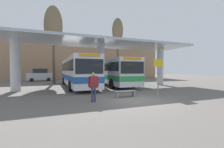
{
  "coord_description": "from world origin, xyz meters",
  "views": [
    {
      "loc": [
        -4.97,
        -8.42,
        1.96
      ],
      "look_at": [
        0.0,
        4.24,
        1.6
      ],
      "focal_mm": 24.0,
      "sensor_mm": 36.0,
      "label": 1
    }
  ],
  "objects_px": {
    "info_sign_platform": "(158,69)",
    "poplar_tree_behind_right": "(53,26)",
    "waiting_bench_near_pillar": "(125,92)",
    "transit_bus_center_bay": "(112,71)",
    "pedestrian_waiting": "(93,84)",
    "poplar_tree_behind_left": "(118,32)",
    "parked_car_street": "(40,75)",
    "transit_bus_left_bay": "(77,71)"
  },
  "relations": [
    {
      "from": "poplar_tree_behind_left",
      "to": "parked_car_street",
      "type": "distance_m",
      "value": 15.55
    },
    {
      "from": "pedestrian_waiting",
      "to": "poplar_tree_behind_right",
      "type": "xyz_separation_m",
      "value": [
        -2.22,
        14.22,
        7.15
      ]
    },
    {
      "from": "poplar_tree_behind_right",
      "to": "waiting_bench_near_pillar",
      "type": "bearing_deg",
      "value": -70.3
    },
    {
      "from": "pedestrian_waiting",
      "to": "poplar_tree_behind_left",
      "type": "xyz_separation_m",
      "value": [
        7.69,
        13.98,
        7.17
      ]
    },
    {
      "from": "poplar_tree_behind_right",
      "to": "parked_car_street",
      "type": "height_order",
      "value": "poplar_tree_behind_right"
    },
    {
      "from": "transit_bus_left_bay",
      "to": "poplar_tree_behind_right",
      "type": "bearing_deg",
      "value": -64.49
    },
    {
      "from": "transit_bus_left_bay",
      "to": "info_sign_platform",
      "type": "xyz_separation_m",
      "value": [
        5.17,
        -8.24,
        0.19
      ]
    },
    {
      "from": "info_sign_platform",
      "to": "poplar_tree_behind_left",
      "type": "relative_size",
      "value": 0.27
    },
    {
      "from": "pedestrian_waiting",
      "to": "poplar_tree_behind_right",
      "type": "bearing_deg",
      "value": 99.69
    },
    {
      "from": "info_sign_platform",
      "to": "parked_car_street",
      "type": "xyz_separation_m",
      "value": [
        -9.96,
        19.62,
        -0.98
      ]
    },
    {
      "from": "transit_bus_center_bay",
      "to": "pedestrian_waiting",
      "type": "xyz_separation_m",
      "value": [
        -4.87,
        -9.25,
        -0.7
      ]
    },
    {
      "from": "waiting_bench_near_pillar",
      "to": "pedestrian_waiting",
      "type": "relative_size",
      "value": 0.93
    },
    {
      "from": "transit_bus_center_bay",
      "to": "poplar_tree_behind_left",
      "type": "bearing_deg",
      "value": -118.85
    },
    {
      "from": "poplar_tree_behind_right",
      "to": "pedestrian_waiting",
      "type": "bearing_deg",
      "value": -81.13
    },
    {
      "from": "parked_car_street",
      "to": "pedestrian_waiting",
      "type": "bearing_deg",
      "value": -82.21
    },
    {
      "from": "waiting_bench_near_pillar",
      "to": "transit_bus_center_bay",
      "type": "bearing_deg",
      "value": 74.82
    },
    {
      "from": "transit_bus_center_bay",
      "to": "pedestrian_waiting",
      "type": "bearing_deg",
      "value": 64.26
    },
    {
      "from": "poplar_tree_behind_left",
      "to": "poplar_tree_behind_right",
      "type": "relative_size",
      "value": 0.95
    },
    {
      "from": "pedestrian_waiting",
      "to": "poplar_tree_behind_left",
      "type": "bearing_deg",
      "value": 62.01
    },
    {
      "from": "waiting_bench_near_pillar",
      "to": "pedestrian_waiting",
      "type": "height_order",
      "value": "pedestrian_waiting"
    },
    {
      "from": "poplar_tree_behind_right",
      "to": "parked_car_street",
      "type": "distance_m",
      "value": 9.79
    },
    {
      "from": "transit_bus_center_bay",
      "to": "info_sign_platform",
      "type": "relative_size",
      "value": 4.12
    },
    {
      "from": "waiting_bench_near_pillar",
      "to": "pedestrian_waiting",
      "type": "xyz_separation_m",
      "value": [
        -2.58,
        -0.82,
        0.75
      ]
    },
    {
      "from": "info_sign_platform",
      "to": "poplar_tree_behind_right",
      "type": "bearing_deg",
      "value": 120.02
    },
    {
      "from": "poplar_tree_behind_right",
      "to": "info_sign_platform",
      "type": "bearing_deg",
      "value": -59.98
    },
    {
      "from": "transit_bus_left_bay",
      "to": "poplar_tree_behind_left",
      "type": "bearing_deg",
      "value": -147.4
    },
    {
      "from": "waiting_bench_near_pillar",
      "to": "parked_car_street",
      "type": "xyz_separation_m",
      "value": [
        -7.03,
        19.65,
        0.71
      ]
    },
    {
      "from": "pedestrian_waiting",
      "to": "poplar_tree_behind_left",
      "type": "distance_m",
      "value": 17.49
    },
    {
      "from": "parked_car_street",
      "to": "poplar_tree_behind_left",
      "type": "bearing_deg",
      "value": -32.6
    },
    {
      "from": "pedestrian_waiting",
      "to": "parked_car_street",
      "type": "height_order",
      "value": "parked_car_street"
    },
    {
      "from": "info_sign_platform",
      "to": "poplar_tree_behind_left",
      "type": "xyz_separation_m",
      "value": [
        2.18,
        13.13,
        6.24
      ]
    },
    {
      "from": "transit_bus_left_bay",
      "to": "waiting_bench_near_pillar",
      "type": "xyz_separation_m",
      "value": [
        2.24,
        -8.27,
        -1.49
      ]
    },
    {
      "from": "poplar_tree_behind_right",
      "to": "parked_car_street",
      "type": "relative_size",
      "value": 2.56
    },
    {
      "from": "transit_bus_left_bay",
      "to": "waiting_bench_near_pillar",
      "type": "distance_m",
      "value": 8.7
    },
    {
      "from": "transit_bus_left_bay",
      "to": "parked_car_street",
      "type": "distance_m",
      "value": 12.37
    },
    {
      "from": "waiting_bench_near_pillar",
      "to": "info_sign_platform",
      "type": "bearing_deg",
      "value": 0.55
    },
    {
      "from": "transit_bus_left_bay",
      "to": "info_sign_platform",
      "type": "bearing_deg",
      "value": 121.1
    },
    {
      "from": "transit_bus_left_bay",
      "to": "poplar_tree_behind_right",
      "type": "height_order",
      "value": "poplar_tree_behind_right"
    },
    {
      "from": "poplar_tree_behind_right",
      "to": "parked_car_street",
      "type": "bearing_deg",
      "value": 109.66
    },
    {
      "from": "transit_bus_center_bay",
      "to": "info_sign_platform",
      "type": "distance_m",
      "value": 8.43
    },
    {
      "from": "transit_bus_left_bay",
      "to": "info_sign_platform",
      "type": "height_order",
      "value": "transit_bus_left_bay"
    },
    {
      "from": "pedestrian_waiting",
      "to": "transit_bus_center_bay",
      "type": "bearing_deg",
      "value": 63.08
    }
  ]
}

